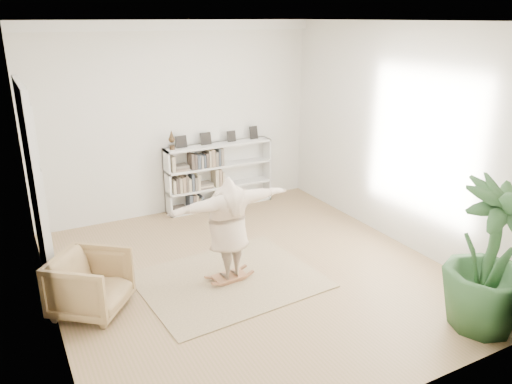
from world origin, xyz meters
TOP-DOWN VIEW (x-y plane):
  - floor at (0.00, 0.00)m, footprint 6.00×6.00m
  - room_shell at (0.00, 2.94)m, footprint 6.00×6.00m
  - doors at (-2.70, 1.30)m, footprint 0.09×1.78m
  - bookshelf at (0.74, 2.82)m, footprint 2.20×0.35m
  - armchair at (-2.30, 0.06)m, footprint 1.22×1.21m
  - rug at (-0.38, -0.06)m, footprint 2.64×2.18m
  - rocker_board at (-0.38, -0.06)m, footprint 0.50×0.32m
  - person at (-0.38, -0.06)m, footprint 1.89×0.64m
  - houseplant at (1.90, -2.55)m, footprint 1.20×1.20m

SIDE VIEW (x-z plane):
  - floor at x=0.00m, z-range 0.00..0.00m
  - rug at x=-0.38m, z-range 0.00..0.02m
  - rocker_board at x=-0.38m, z-range 0.01..0.12m
  - armchair at x=-2.30m, z-range 0.00..0.80m
  - bookshelf at x=0.74m, z-range -0.18..1.46m
  - person at x=-0.38m, z-range 0.12..1.63m
  - houseplant at x=1.90m, z-range 0.00..1.89m
  - doors at x=-2.70m, z-range -0.06..2.86m
  - room_shell at x=0.00m, z-range 0.51..6.51m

